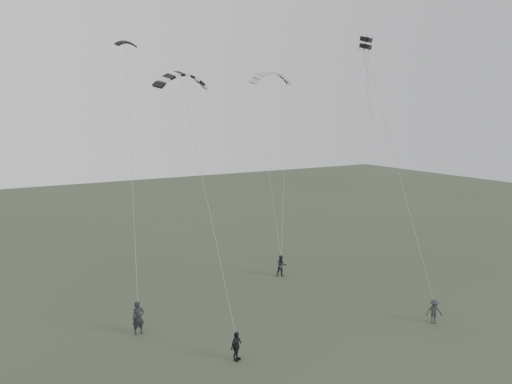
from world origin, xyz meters
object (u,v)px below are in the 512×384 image
flyer_right (281,266)px  kite_dark_small (126,42)px  flyer_center (236,346)px  kite_box (366,43)px  flyer_far (434,311)px  kite_striped (182,74)px  flyer_left (138,318)px  kite_pale_large (271,72)px

flyer_right → kite_dark_small: kite_dark_small is taller
flyer_center → kite_box: size_ratio=2.17×
flyer_far → kite_box: (-0.47, 6.24, 16.32)m
kite_dark_small → kite_box: size_ratio=2.16×
flyer_center → flyer_right: bearing=17.5°
flyer_right → kite_striped: 16.90m
flyer_left → kite_striped: 14.48m
kite_striped → flyer_far: bearing=-45.0°
flyer_left → kite_pale_large: bearing=34.6°
flyer_right → kite_dark_small: (-10.15, 4.53, 16.62)m
flyer_right → flyer_far: flyer_right is taller
kite_striped → flyer_left: bearing=-163.8°
kite_pale_large → kite_striped: kite_pale_large is taller
flyer_right → kite_pale_large: (3.36, 6.92, 15.28)m
flyer_far → flyer_right: bearing=136.4°
kite_box → flyer_center: bearing=169.2°
kite_striped → flyer_center: bearing=-100.1°
flyer_right → kite_pale_large: bearing=81.3°
kite_striped → kite_box: 12.22m
flyer_center → kite_box: kite_box is taller
kite_dark_small → kite_pale_large: 13.79m
kite_dark_small → kite_striped: (1.15, -7.28, -2.58)m
flyer_center → kite_box: 20.65m
flyer_far → kite_dark_small: kite_dark_small is taller
flyer_far → kite_pale_large: 24.38m
flyer_left → kite_striped: kite_striped is taller
kite_dark_small → kite_striped: kite_dark_small is taller
kite_dark_small → kite_pale_large: size_ratio=0.39×
flyer_center → flyer_far: bearing=-38.7°
flyer_left → flyer_center: bearing=-59.5°
flyer_right → flyer_center: size_ratio=1.08×
flyer_left → flyer_center: size_ratio=1.25×
kite_dark_small → kite_box: 16.43m
flyer_far → kite_striped: kite_striped is taller
flyer_left → kite_box: bearing=-5.8°
flyer_right → kite_dark_small: 20.00m
flyer_right → flyer_far: size_ratio=1.10×
flyer_right → flyer_center: 13.66m
flyer_center → kite_striped: 15.84m
kite_box → flyer_left: bearing=144.6°
flyer_left → kite_striped: (3.69, 1.63, 13.90)m
flyer_far → kite_pale_large: size_ratio=0.39×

